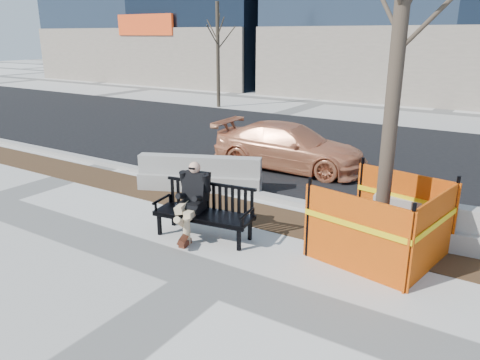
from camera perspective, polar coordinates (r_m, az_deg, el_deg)
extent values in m
plane|color=beige|center=(7.29, -3.57, -11.91)|extent=(120.00, 120.00, 0.00)
cube|color=#47301C|center=(9.29, 5.94, -5.17)|extent=(40.00, 1.20, 0.02)
cube|color=black|center=(14.84, 16.87, 2.86)|extent=(60.00, 10.40, 0.01)
cube|color=#9E9B93|center=(10.07, 8.40, -3.09)|extent=(60.00, 0.25, 0.12)
imported|color=#CF7C52|center=(12.98, 6.03, 1.46)|extent=(4.35, 1.95, 1.24)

